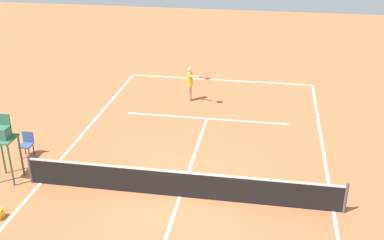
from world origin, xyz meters
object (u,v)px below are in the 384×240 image
Objects in this scene: player_serving at (191,81)px; courtside_chair_mid at (27,143)px; umpire_chair at (3,138)px; tennis_ball at (169,106)px.

courtside_chair_mid is at bearing -25.50° from player_serving.
umpire_chair reaches higher than player_serving.
player_serving is 1.59m from tennis_ball.
tennis_ball is 0.07× the size of courtside_chair_mid.
courtside_chair_mid reaches higher than tennis_ball.
courtside_chair_mid is (5.15, 6.49, -0.47)m from player_serving.
umpire_chair is (4.99, 8.16, 0.60)m from player_serving.
player_serving reaches higher than courtside_chair_mid.
courtside_chair_mid is at bearing 52.42° from tennis_ball.
tennis_ball is 8.48m from umpire_chair.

